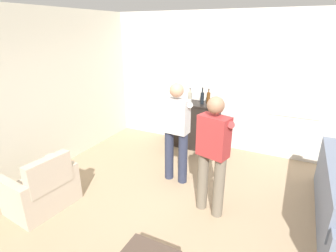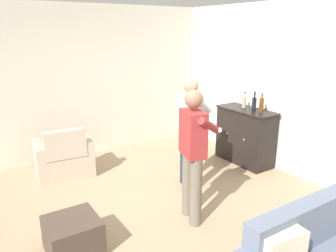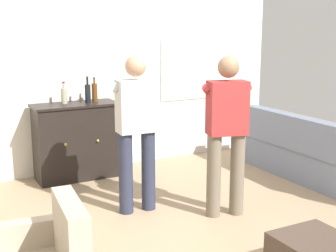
{
  "view_description": "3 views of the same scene",
  "coord_description": "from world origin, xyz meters",
  "px_view_note": "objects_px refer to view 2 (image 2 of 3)",
  "views": [
    {
      "loc": [
        1.24,
        -2.68,
        2.46
      ],
      "look_at": [
        -0.35,
        0.5,
        1.13
      ],
      "focal_mm": 28.0,
      "sensor_mm": 36.0,
      "label": 1
    },
    {
      "loc": [
        3.35,
        -1.89,
        2.34
      ],
      "look_at": [
        -0.28,
        0.43,
        1.07
      ],
      "focal_mm": 35.0,
      "sensor_mm": 36.0,
      "label": 2
    },
    {
      "loc": [
        -2.35,
        -3.5,
        1.97
      ],
      "look_at": [
        -0.34,
        0.29,
        1.05
      ],
      "focal_mm": 50.0,
      "sensor_mm": 36.0,
      "label": 3
    }
  ],
  "objects_px": {
    "bottle_liquor_amber": "(261,105)",
    "ottoman": "(73,235)",
    "bottle_wine_green": "(254,104)",
    "couch": "(335,251)",
    "bottle_spirits_clear": "(244,102)",
    "armchair": "(64,159)",
    "person_standing_right": "(193,150)",
    "person_standing_left": "(191,128)",
    "sideboard_cabinet": "(245,136)"
  },
  "relations": [
    {
      "from": "ottoman",
      "to": "person_standing_right",
      "type": "distance_m",
      "value": 1.66
    },
    {
      "from": "armchair",
      "to": "ottoman",
      "type": "xyz_separation_m",
      "value": [
        1.99,
        -0.48,
        -0.1
      ]
    },
    {
      "from": "bottle_liquor_amber",
      "to": "bottle_spirits_clear",
      "type": "height_order",
      "value": "bottle_liquor_amber"
    },
    {
      "from": "armchair",
      "to": "sideboard_cabinet",
      "type": "height_order",
      "value": "sideboard_cabinet"
    },
    {
      "from": "person_standing_left",
      "to": "person_standing_right",
      "type": "bearing_deg",
      "value": -34.47
    },
    {
      "from": "bottle_liquor_amber",
      "to": "ottoman",
      "type": "bearing_deg",
      "value": -81.02
    },
    {
      "from": "sideboard_cabinet",
      "to": "ottoman",
      "type": "distance_m",
      "value": 3.52
    },
    {
      "from": "sideboard_cabinet",
      "to": "person_standing_right",
      "type": "xyz_separation_m",
      "value": [
        1.01,
        -1.93,
        0.44
      ]
    },
    {
      "from": "ottoman",
      "to": "person_standing_left",
      "type": "distance_m",
      "value": 2.23
    },
    {
      "from": "bottle_spirits_clear",
      "to": "bottle_liquor_amber",
      "type": "bearing_deg",
      "value": -1.13
    },
    {
      "from": "armchair",
      "to": "person_standing_right",
      "type": "xyz_separation_m",
      "value": [
        2.18,
        1.0,
        0.65
      ]
    },
    {
      "from": "bottle_liquor_amber",
      "to": "ottoman",
      "type": "relative_size",
      "value": 0.58
    },
    {
      "from": "person_standing_left",
      "to": "person_standing_right",
      "type": "distance_m",
      "value": 0.94
    },
    {
      "from": "couch",
      "to": "bottle_wine_green",
      "type": "bearing_deg",
      "value": 149.47
    },
    {
      "from": "bottle_wine_green",
      "to": "ottoman",
      "type": "distance_m",
      "value": 3.58
    },
    {
      "from": "sideboard_cabinet",
      "to": "person_standing_right",
      "type": "relative_size",
      "value": 0.65
    },
    {
      "from": "bottle_wine_green",
      "to": "bottle_spirits_clear",
      "type": "height_order",
      "value": "bottle_wine_green"
    },
    {
      "from": "bottle_spirits_clear",
      "to": "person_standing_right",
      "type": "xyz_separation_m",
      "value": [
        1.14,
        -1.98,
        -0.17
      ]
    },
    {
      "from": "bottle_wine_green",
      "to": "person_standing_left",
      "type": "height_order",
      "value": "person_standing_left"
    },
    {
      "from": "sideboard_cabinet",
      "to": "bottle_wine_green",
      "type": "distance_m",
      "value": 0.65
    },
    {
      "from": "sideboard_cabinet",
      "to": "bottle_wine_green",
      "type": "relative_size",
      "value": 3.19
    },
    {
      "from": "couch",
      "to": "armchair",
      "type": "distance_m",
      "value": 4.06
    },
    {
      "from": "sideboard_cabinet",
      "to": "person_standing_right",
      "type": "distance_m",
      "value": 2.22
    },
    {
      "from": "ottoman",
      "to": "bottle_liquor_amber",
      "type": "bearing_deg",
      "value": 98.98
    },
    {
      "from": "bottle_wine_green",
      "to": "sideboard_cabinet",
      "type": "bearing_deg",
      "value": 176.45
    },
    {
      "from": "bottle_wine_green",
      "to": "bottle_spirits_clear",
      "type": "distance_m",
      "value": 0.3
    },
    {
      "from": "sideboard_cabinet",
      "to": "armchair",
      "type": "bearing_deg",
      "value": -111.64
    },
    {
      "from": "bottle_liquor_amber",
      "to": "person_standing_right",
      "type": "relative_size",
      "value": 0.19
    },
    {
      "from": "bottle_spirits_clear",
      "to": "person_standing_left",
      "type": "relative_size",
      "value": 0.17
    },
    {
      "from": "couch",
      "to": "sideboard_cabinet",
      "type": "height_order",
      "value": "sideboard_cabinet"
    },
    {
      "from": "bottle_wine_green",
      "to": "ottoman",
      "type": "bearing_deg",
      "value": -79.03
    },
    {
      "from": "bottle_spirits_clear",
      "to": "sideboard_cabinet",
      "type": "bearing_deg",
      "value": -24.22
    },
    {
      "from": "bottle_liquor_amber",
      "to": "person_standing_left",
      "type": "height_order",
      "value": "person_standing_left"
    },
    {
      "from": "sideboard_cabinet",
      "to": "bottle_liquor_amber",
      "type": "height_order",
      "value": "bottle_liquor_amber"
    },
    {
      "from": "bottle_spirits_clear",
      "to": "person_standing_left",
      "type": "distance_m",
      "value": 1.5
    },
    {
      "from": "bottle_liquor_amber",
      "to": "bottle_spirits_clear",
      "type": "bearing_deg",
      "value": 178.87
    },
    {
      "from": "sideboard_cabinet",
      "to": "bottle_spirits_clear",
      "type": "height_order",
      "value": "bottle_spirits_clear"
    },
    {
      "from": "couch",
      "to": "bottle_liquor_amber",
      "type": "bearing_deg",
      "value": 147.27
    },
    {
      "from": "person_standing_left",
      "to": "sideboard_cabinet",
      "type": "bearing_deg",
      "value": 99.59
    },
    {
      "from": "person_standing_right",
      "to": "armchair",
      "type": "bearing_deg",
      "value": -155.31
    },
    {
      "from": "bottle_spirits_clear",
      "to": "ottoman",
      "type": "bearing_deg",
      "value": -74.62
    },
    {
      "from": "person_standing_left",
      "to": "ottoman",
      "type": "bearing_deg",
      "value": -73.52
    },
    {
      "from": "bottle_spirits_clear",
      "to": "armchair",
      "type": "bearing_deg",
      "value": -109.23
    },
    {
      "from": "bottle_wine_green",
      "to": "person_standing_right",
      "type": "height_order",
      "value": "person_standing_right"
    },
    {
      "from": "armchair",
      "to": "person_standing_left",
      "type": "bearing_deg",
      "value": 47.67
    },
    {
      "from": "couch",
      "to": "person_standing_right",
      "type": "height_order",
      "value": "person_standing_right"
    },
    {
      "from": "sideboard_cabinet",
      "to": "person_standing_right",
      "type": "bearing_deg",
      "value": -62.27
    },
    {
      "from": "bottle_spirits_clear",
      "to": "person_standing_left",
      "type": "xyz_separation_m",
      "value": [
        0.36,
        -1.45,
        -0.17
      ]
    },
    {
      "from": "bottle_wine_green",
      "to": "couch",
      "type": "bearing_deg",
      "value": -30.53
    },
    {
      "from": "sideboard_cabinet",
      "to": "ottoman",
      "type": "bearing_deg",
      "value": -76.29
    }
  ]
}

